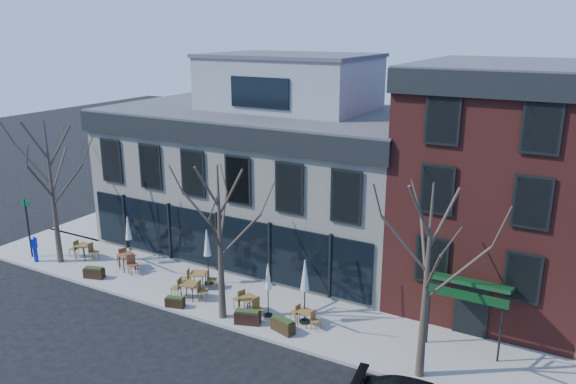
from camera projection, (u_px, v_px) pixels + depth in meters
The scene contains 24 objects.
ground at pixel (219, 274), 29.93m from camera, with size 120.00×120.00×0.00m, color black.
sidewalk_front at pixel (249, 304), 26.59m from camera, with size 33.50×4.70×0.15m, color gray.
sidewalk_side at pixel (141, 210), 40.19m from camera, with size 4.50×12.00×0.15m, color gray.
corner_building at pixel (269, 168), 32.81m from camera, with size 18.39×10.39×11.10m.
red_brick_building at pixel (502, 182), 26.45m from camera, with size 8.20×11.78×11.18m.
tree_corner at pixel (52, 191), 30.01m from camera, with size 3.93×3.98×7.92m.
tree_mid at pixel (220, 241), 24.19m from camera, with size 3.50×3.55×7.04m.
tree_right at pixel (427, 280), 19.92m from camera, with size 3.72×3.77×7.48m.
sign_pole at pixel (28, 225), 31.31m from camera, with size 0.50×0.10×3.40m.
call_box at pixel (35, 248), 30.96m from camera, with size 0.31×0.30×1.50m.
cafe_set_0 at pixel (84, 250), 31.48m from camera, with size 1.90×0.85×0.98m.
cafe_set_1 at pixel (127, 260), 30.02m from camera, with size 2.00×1.22×1.04m.
cafe_set_2 at pixel (189, 289), 26.77m from camera, with size 1.93×0.91×0.99m.
cafe_set_3 at pixel (198, 278), 27.90m from camera, with size 1.89×1.18×0.98m.
cafe_set_4 at pixel (249, 304), 25.33m from camera, with size 1.94×1.03×0.99m.
cafe_set_5 at pixel (305, 316), 24.44m from camera, with size 1.59×0.73×0.82m.
umbrella_0 at pixel (128, 231), 30.35m from camera, with size 0.44×0.44×2.74m.
umbrella_2 at pixel (207, 246), 27.93m from camera, with size 0.47×0.47×2.91m.
umbrella_3 at pixel (268, 279), 24.82m from camera, with size 0.41×0.41×2.54m.
umbrella_4 at pixel (305, 279), 24.17m from camera, with size 0.48×0.48×2.97m.
planter_0 at pixel (94, 273), 29.07m from camera, with size 1.13×0.72×0.59m.
planter_1 at pixel (175, 302), 26.06m from camera, with size 0.96×0.59×0.50m.
planter_2 at pixel (248, 317), 24.57m from camera, with size 1.22×0.80×0.63m.
planter_3 at pixel (283, 325), 23.91m from camera, with size 1.19×0.74×0.62m.
Camera 1 is at (16.57, -22.23, 12.66)m, focal length 35.00 mm.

